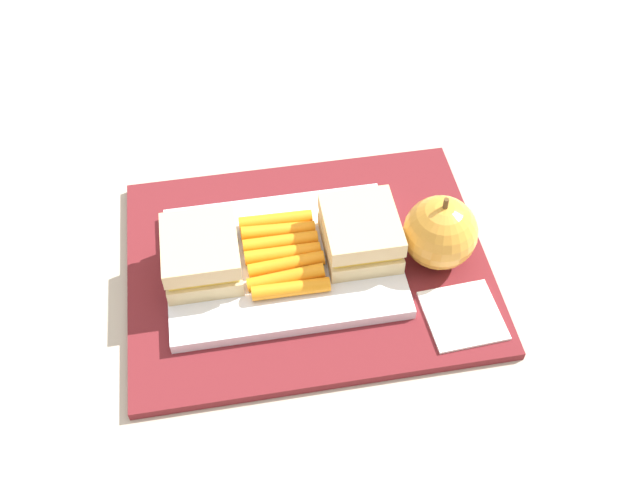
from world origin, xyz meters
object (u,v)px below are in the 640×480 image
at_px(food_tray, 283,262).
at_px(sandwich_half_right, 361,233).
at_px(carrot_sticks_bundle, 283,253).
at_px(apple, 440,233).
at_px(paper_napkin, 463,315).
at_px(sandwich_half_left, 201,254).

xyz_separation_m(food_tray, sandwich_half_right, (0.08, 0.00, 0.03)).
xyz_separation_m(food_tray, carrot_sticks_bundle, (0.00, 0.00, 0.01)).
relative_size(sandwich_half_right, apple, 0.94).
relative_size(food_tray, sandwich_half_right, 2.88).
height_order(sandwich_half_right, apple, apple).
xyz_separation_m(apple, paper_napkin, (0.01, -0.08, -0.04)).
bearing_deg(paper_napkin, carrot_sticks_bundle, 150.51).
bearing_deg(paper_napkin, sandwich_half_right, 132.29).
relative_size(food_tray, sandwich_half_left, 2.88).
height_order(food_tray, paper_napkin, food_tray).
bearing_deg(sandwich_half_right, paper_napkin, -47.71).
height_order(sandwich_half_left, paper_napkin, sandwich_half_left).
distance_m(sandwich_half_right, apple, 0.08).
distance_m(food_tray, apple, 0.16).
height_order(sandwich_half_left, apple, apple).
bearing_deg(sandwich_half_right, sandwich_half_left, 180.00).
bearing_deg(carrot_sticks_bundle, food_tray, -118.18).
bearing_deg(carrot_sticks_bundle, apple, -5.56).
bearing_deg(apple, paper_napkin, -85.69).
height_order(food_tray, sandwich_half_right, sandwich_half_right).
bearing_deg(food_tray, sandwich_half_left, 180.00).
distance_m(food_tray, paper_napkin, 0.18).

